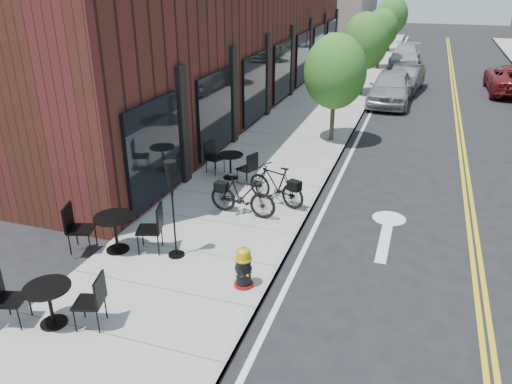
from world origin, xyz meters
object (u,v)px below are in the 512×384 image
(bistro_set_a, at_px, (49,300))
(parked_car_a, at_px, (391,87))
(fire_hydrant, at_px, (243,267))
(bistro_set_b, at_px, (115,228))
(bistro_set_c, at_px, (230,163))
(parked_car_c, at_px, (405,55))
(bicycle_right, at_px, (243,195))
(bicycle_left, at_px, (276,184))
(parked_car_b, at_px, (406,78))
(patio_umbrella, at_px, (172,189))

(bistro_set_a, xyz_separation_m, parked_car_a, (4.18, 18.88, 0.17))
(fire_hydrant, bearing_deg, bistro_set_b, 165.78)
(bistro_set_b, height_order, bistro_set_c, bistro_set_b)
(bistro_set_a, relative_size, bistro_set_b, 0.92)
(parked_car_a, bearing_deg, parked_car_c, 91.34)
(bicycle_right, xyz_separation_m, parked_car_a, (2.51, 13.74, 0.14))
(bicycle_left, height_order, parked_car_a, parked_car_a)
(bistro_set_b, bearing_deg, bicycle_left, 35.01)
(bistro_set_a, height_order, parked_car_b, parked_car_b)
(fire_hydrant, height_order, bicycle_left, bicycle_left)
(bicycle_left, relative_size, bistro_set_a, 0.94)
(bicycle_left, height_order, bistro_set_b, bistro_set_b)
(bistro_set_a, relative_size, parked_car_b, 0.46)
(parked_car_a, bearing_deg, parked_car_b, 81.98)
(bistro_set_a, xyz_separation_m, parked_car_c, (4.21, 30.28, 0.05))
(bistro_set_a, distance_m, parked_car_a, 19.34)
(bistro_set_c, xyz_separation_m, parked_car_a, (3.70, 11.51, 0.19))
(fire_hydrant, bearing_deg, parked_car_c, 80.10)
(bistro_set_c, bearing_deg, bistro_set_a, -70.30)
(fire_hydrant, xyz_separation_m, bistro_set_b, (-3.13, 0.40, 0.13))
(bistro_set_c, relative_size, patio_umbrella, 0.83)
(bistro_set_b, distance_m, patio_umbrella, 1.71)
(bicycle_left, height_order, bicycle_right, bicycle_left)
(bistro_set_a, distance_m, bistro_set_c, 7.38)
(bicycle_right, relative_size, parked_car_c, 0.39)
(fire_hydrant, relative_size, bistro_set_b, 0.43)
(fire_hydrant, xyz_separation_m, parked_car_a, (1.41, 16.71, 0.26))
(bistro_set_c, relative_size, parked_car_b, 0.44)
(fire_hydrant, bearing_deg, bistro_set_a, -148.95)
(bicycle_right, height_order, patio_umbrella, patio_umbrella)
(bistro_set_a, height_order, patio_umbrella, patio_umbrella)
(fire_hydrant, height_order, parked_car_b, parked_car_b)
(bicycle_right, bearing_deg, patio_umbrella, 168.47)
(bistro_set_c, xyz_separation_m, parked_car_c, (3.73, 22.92, 0.07))
(bistro_set_b, bearing_deg, fire_hydrant, -25.28)
(bicycle_right, distance_m, bistro_set_c, 2.53)
(bistro_set_b, bearing_deg, bistro_set_c, 62.04)
(bistro_set_b, height_order, patio_umbrella, patio_umbrella)
(patio_umbrella, bearing_deg, parked_car_b, 79.06)
(parked_car_a, relative_size, parked_car_b, 1.13)
(bicycle_right, distance_m, parked_car_a, 13.97)
(bistro_set_a, relative_size, parked_car_a, 0.41)
(bistro_set_b, distance_m, parked_car_c, 28.09)
(bistro_set_a, xyz_separation_m, bistro_set_b, (-0.36, 2.57, 0.04))
(bicycle_right, bearing_deg, bicycle_left, -27.95)
(bicycle_left, bearing_deg, bistro_set_b, -15.26)
(parked_car_c, bearing_deg, fire_hydrant, -92.25)
(fire_hydrant, distance_m, patio_umbrella, 2.21)
(bistro_set_c, distance_m, parked_car_c, 23.22)
(bistro_set_b, bearing_deg, parked_car_a, 56.40)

